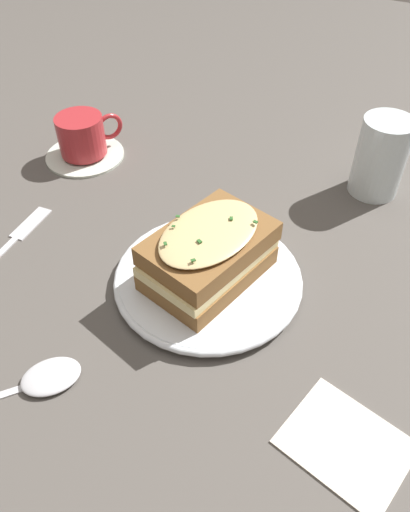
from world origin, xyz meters
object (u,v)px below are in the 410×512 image
at_px(napkin, 346,443).
at_px(spoon, 42,380).
at_px(dinner_plate, 205,278).
at_px(water_glass, 381,157).
at_px(fork, 15,238).
at_px(teacup_with_saucer, 83,140).
at_px(sandwich, 205,252).

bearing_deg(napkin, spoon, 14.45).
relative_size(dinner_plate, water_glass, 1.99).
bearing_deg(fork, spoon, -45.80).
bearing_deg(water_glass, fork, 39.12).
relative_size(water_glass, spoon, 0.76).
distance_m(teacup_with_saucer, water_glass, 0.46).
height_order(teacup_with_saucer, spoon, teacup_with_saucer).
height_order(dinner_plate, water_glass, water_glass).
distance_m(dinner_plate, fork, 0.27).
distance_m(water_glass, spoon, 0.54).
xyz_separation_m(fork, spoon, (-0.18, 0.16, 0.00)).
bearing_deg(sandwich, spoon, 66.87).
bearing_deg(teacup_with_saucer, dinner_plate, -87.71).
bearing_deg(napkin, fork, -9.51).
relative_size(sandwich, napkin, 1.55).
relative_size(fork, spoon, 1.19).
xyz_separation_m(spoon, napkin, (-0.30, -0.08, -0.00)).
xyz_separation_m(teacup_with_saucer, water_glass, (-0.44, -0.12, 0.03)).
distance_m(water_glass, napkin, 0.42).
height_order(fork, spoon, spoon).
relative_size(water_glass, fork, 0.64).
bearing_deg(fork, sandwich, 5.36).
bearing_deg(water_glass, teacup_with_saucer, 15.34).
relative_size(fork, napkin, 1.63).
bearing_deg(dinner_plate, sandwich, -84.24).
height_order(teacup_with_saucer, napkin, teacup_with_saucer).
relative_size(teacup_with_saucer, water_glass, 1.10).
distance_m(teacup_with_saucer, spoon, 0.43).
xyz_separation_m(dinner_plate, fork, (0.27, 0.04, -0.01)).
xyz_separation_m(dinner_plate, sandwich, (0.00, -0.00, 0.04)).
bearing_deg(teacup_with_saucer, water_glass, -44.05).
xyz_separation_m(dinner_plate, napkin, (-0.21, 0.13, -0.01)).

